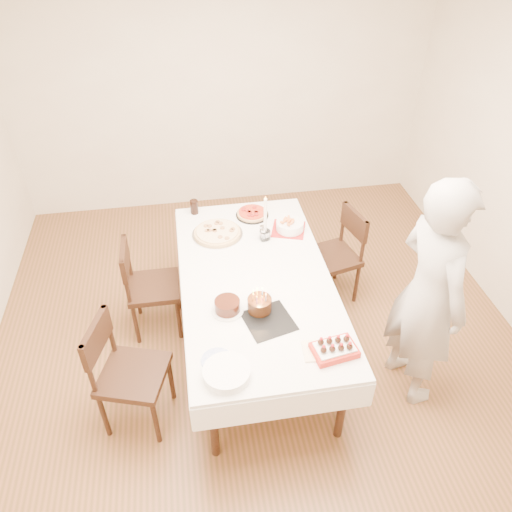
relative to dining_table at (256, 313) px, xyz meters
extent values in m
plane|color=brown|center=(0.03, -0.11, -0.38)|extent=(5.00, 5.00, 0.00)
cube|color=beige|center=(0.03, 2.39, 0.98)|extent=(4.50, 0.04, 2.70)
plane|color=white|center=(0.03, -0.11, 2.33)|extent=(5.00, 5.00, 0.00)
cube|color=white|center=(0.00, 0.00, 0.00)|extent=(1.62, 2.35, 0.75)
imported|color=#BAB6B0|center=(1.11, -0.56, 0.54)|extent=(0.56, 0.74, 1.83)
cylinder|color=beige|center=(-0.23, 0.61, 0.40)|extent=(0.44, 0.44, 0.04)
cylinder|color=red|center=(0.11, 0.85, 0.40)|extent=(0.32, 0.32, 0.04)
cube|color=#B21E1E|center=(0.38, 0.59, 0.38)|extent=(0.35, 0.35, 0.01)
cylinder|color=white|center=(0.39, 0.58, 0.42)|extent=(0.30, 0.30, 0.08)
cylinder|color=white|center=(0.16, 0.49, 0.58)|extent=(0.11, 0.11, 0.42)
cylinder|color=black|center=(-0.40, 0.98, 0.44)|extent=(0.08, 0.08, 0.13)
cylinder|color=#35160D|center=(-0.26, -0.32, 0.42)|extent=(0.26, 0.26, 0.09)
cube|color=black|center=(0.01, -0.46, 0.38)|extent=(0.39, 0.39, 0.01)
cylinder|color=#391E0F|center=(-0.03, -0.35, 0.47)|extent=(0.22, 0.22, 0.16)
cube|color=beige|center=(0.31, -0.78, 0.38)|extent=(0.28, 0.20, 0.02)
cylinder|color=white|center=(-0.33, -0.88, 0.41)|extent=(0.32, 0.32, 0.06)
cylinder|color=white|center=(-0.38, -0.75, 0.38)|extent=(0.25, 0.25, 0.01)
camera|label=1|loc=(-0.47, -2.84, 2.87)|focal=35.00mm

